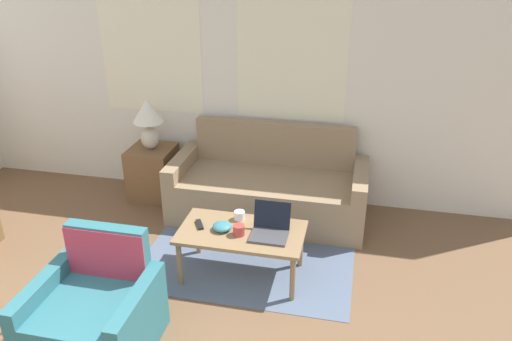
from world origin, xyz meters
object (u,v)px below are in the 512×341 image
(table_lamp, at_px, (148,118))
(cup_yellow, at_px, (239,215))
(laptop, at_px, (270,228))
(cup_navy, at_px, (239,230))
(tv_remote, at_px, (199,224))
(armchair, at_px, (97,314))
(snack_bowl, at_px, (222,226))
(couch, at_px, (269,189))
(coffee_table, at_px, (242,236))

(table_lamp, relative_size, cup_yellow, 6.03)
(laptop, relative_size, cup_navy, 3.14)
(cup_navy, bearing_deg, table_lamp, 135.94)
(table_lamp, xyz_separation_m, tv_remote, (0.92, -1.17, -0.48))
(table_lamp, bearing_deg, laptop, -37.64)
(armchair, bearing_deg, snack_bowl, 57.27)
(couch, bearing_deg, laptop, -78.62)
(table_lamp, distance_m, cup_navy, 1.84)
(armchair, distance_m, tv_remote, 1.10)
(cup_yellow, bearing_deg, laptop, -30.26)
(couch, xyz_separation_m, coffee_table, (-0.02, -1.08, 0.11))
(armchair, relative_size, table_lamp, 1.47)
(laptop, height_order, cup_yellow, laptop)
(couch, bearing_deg, tv_remote, -109.59)
(couch, relative_size, tv_remote, 12.74)
(table_lamp, height_order, snack_bowl, table_lamp)
(laptop, xyz_separation_m, tv_remote, (-0.60, 0.00, -0.04))
(coffee_table, xyz_separation_m, snack_bowl, (-0.16, -0.02, 0.08))
(coffee_table, relative_size, cup_navy, 10.83)
(couch, relative_size, snack_bowl, 12.20)
(laptop, bearing_deg, snack_bowl, -177.07)
(armchair, height_order, tv_remote, armchair)
(coffee_table, relative_size, cup_yellow, 11.35)
(laptop, xyz_separation_m, cup_yellow, (-0.30, 0.17, -0.02))
(laptop, distance_m, cup_yellow, 0.35)
(coffee_table, xyz_separation_m, cup_yellow, (-0.06, 0.18, 0.09))
(couch, distance_m, laptop, 1.12)
(couch, relative_size, armchair, 2.41)
(table_lamp, bearing_deg, couch, -4.28)
(cup_yellow, height_order, tv_remote, cup_yellow)
(armchair, xyz_separation_m, cup_navy, (0.78, 0.93, 0.22))
(table_lamp, xyz_separation_m, coffee_table, (1.29, -1.18, -0.54))
(coffee_table, height_order, cup_yellow, cup_yellow)
(armchair, distance_m, cup_yellow, 1.39)
(coffee_table, relative_size, laptop, 3.45)
(table_lamp, xyz_separation_m, snack_bowl, (1.13, -1.20, -0.46))
(laptop, bearing_deg, cup_navy, -165.38)
(snack_bowl, bearing_deg, tv_remote, 173.50)
(couch, xyz_separation_m, cup_navy, (-0.03, -1.14, 0.20))
(coffee_table, bearing_deg, table_lamp, 137.51)
(table_lamp, distance_m, tv_remote, 1.57)
(table_lamp, distance_m, snack_bowl, 1.71)
(table_lamp, bearing_deg, tv_remote, -51.73)
(table_lamp, relative_size, snack_bowl, 3.43)
(table_lamp, bearing_deg, cup_yellow, -39.24)
(couch, distance_m, armchair, 2.22)
(tv_remote, bearing_deg, snack_bowl, -6.50)
(couch, relative_size, cup_navy, 20.43)
(table_lamp, xyz_separation_m, cup_yellow, (1.23, -1.00, -0.45))
(couch, bearing_deg, snack_bowl, -99.27)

